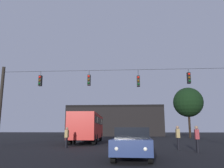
{
  "coord_description": "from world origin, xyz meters",
  "views": [
    {
      "loc": [
        1.29,
        -5.07,
        1.43
      ],
      "look_at": [
        -0.13,
        15.24,
        5.45
      ],
      "focal_mm": 36.87,
      "sensor_mm": 36.0,
      "label": 1
    }
  ],
  "objects_px": {
    "city_bus": "(88,125)",
    "tree_left_silhouette": "(188,102)",
    "pedestrian_crossing_center": "(197,137)",
    "pedestrian_crossing_right": "(178,136)",
    "car_far_left": "(124,133)",
    "car_near_right": "(133,142)",
    "pedestrian_crossing_left": "(67,136)"
  },
  "relations": [
    {
      "from": "car_far_left",
      "to": "tree_left_silhouette",
      "type": "bearing_deg",
      "value": 13.52
    },
    {
      "from": "pedestrian_crossing_left",
      "to": "tree_left_silhouette",
      "type": "xyz_separation_m",
      "value": [
        15.43,
        22.7,
        5.19
      ]
    },
    {
      "from": "car_near_right",
      "to": "tree_left_silhouette",
      "type": "height_order",
      "value": "tree_left_silhouette"
    },
    {
      "from": "pedestrian_crossing_center",
      "to": "car_far_left",
      "type": "bearing_deg",
      "value": 102.27
    },
    {
      "from": "car_near_right",
      "to": "car_far_left",
      "type": "height_order",
      "value": "same"
    },
    {
      "from": "tree_left_silhouette",
      "to": "car_near_right",
      "type": "bearing_deg",
      "value": -109.41
    },
    {
      "from": "car_near_right",
      "to": "pedestrian_crossing_left",
      "type": "distance_m",
      "value": 8.37
    },
    {
      "from": "city_bus",
      "to": "pedestrian_crossing_left",
      "type": "height_order",
      "value": "city_bus"
    },
    {
      "from": "car_far_left",
      "to": "pedestrian_crossing_left",
      "type": "relative_size",
      "value": 2.75
    },
    {
      "from": "car_far_left",
      "to": "pedestrian_crossing_left",
      "type": "bearing_deg",
      "value": -101.72
    },
    {
      "from": "city_bus",
      "to": "pedestrian_crossing_left",
      "type": "relative_size",
      "value": 6.96
    },
    {
      "from": "pedestrian_crossing_center",
      "to": "pedestrian_crossing_right",
      "type": "xyz_separation_m",
      "value": [
        -0.78,
        1.95,
        0.02
      ]
    },
    {
      "from": "pedestrian_crossing_left",
      "to": "car_far_left",
      "type": "bearing_deg",
      "value": 78.28
    },
    {
      "from": "pedestrian_crossing_right",
      "to": "car_near_right",
      "type": "bearing_deg",
      "value": -121.55
    },
    {
      "from": "pedestrian_crossing_center",
      "to": "tree_left_silhouette",
      "type": "xyz_separation_m",
      "value": [
        6.25,
        25.89,
        5.15
      ]
    },
    {
      "from": "car_near_right",
      "to": "tree_left_silhouette",
      "type": "distance_m",
      "value": 31.56
    },
    {
      "from": "car_far_left",
      "to": "tree_left_silhouette",
      "type": "height_order",
      "value": "tree_left_silhouette"
    },
    {
      "from": "car_far_left",
      "to": "pedestrian_crossing_left",
      "type": "height_order",
      "value": "pedestrian_crossing_left"
    },
    {
      "from": "city_bus",
      "to": "tree_left_silhouette",
      "type": "bearing_deg",
      "value": 45.81
    },
    {
      "from": "pedestrian_crossing_right",
      "to": "tree_left_silhouette",
      "type": "height_order",
      "value": "tree_left_silhouette"
    },
    {
      "from": "pedestrian_crossing_left",
      "to": "pedestrian_crossing_right",
      "type": "height_order",
      "value": "pedestrian_crossing_right"
    },
    {
      "from": "pedestrian_crossing_center",
      "to": "pedestrian_crossing_left",
      "type": "bearing_deg",
      "value": 160.83
    },
    {
      "from": "car_near_right",
      "to": "car_far_left",
      "type": "bearing_deg",
      "value": 92.04
    },
    {
      "from": "city_bus",
      "to": "pedestrian_crossing_right",
      "type": "relative_size",
      "value": 6.59
    },
    {
      "from": "city_bus",
      "to": "car_near_right",
      "type": "distance_m",
      "value": 14.71
    },
    {
      "from": "city_bus",
      "to": "tree_left_silhouette",
      "type": "xyz_separation_m",
      "value": [
        15.01,
        15.43,
        4.22
      ]
    },
    {
      "from": "city_bus",
      "to": "car_near_right",
      "type": "bearing_deg",
      "value": -71.46
    },
    {
      "from": "pedestrian_crossing_left",
      "to": "tree_left_silhouette",
      "type": "bearing_deg",
      "value": 55.79
    },
    {
      "from": "pedestrian_crossing_left",
      "to": "pedestrian_crossing_center",
      "type": "height_order",
      "value": "pedestrian_crossing_center"
    },
    {
      "from": "car_far_left",
      "to": "pedestrian_crossing_right",
      "type": "xyz_separation_m",
      "value": [
        4.26,
        -21.23,
        0.16
      ]
    },
    {
      "from": "car_near_right",
      "to": "city_bus",
      "type": "bearing_deg",
      "value": 108.54
    },
    {
      "from": "pedestrian_crossing_right",
      "to": "tree_left_silhouette",
      "type": "relative_size",
      "value": 0.19
    }
  ]
}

